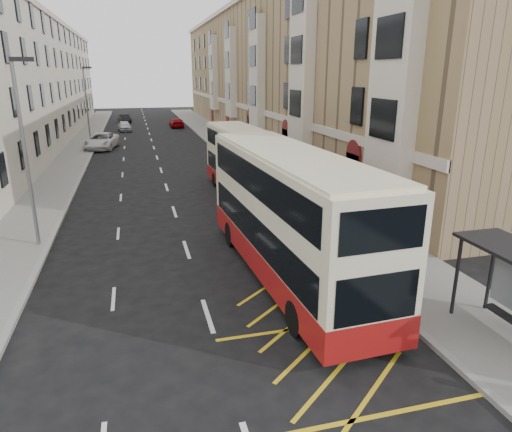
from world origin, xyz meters
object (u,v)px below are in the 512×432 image
object	(u,v)px
pedestrian_far	(406,264)
car_silver	(124,126)
double_decker_rear	(244,163)
car_red	(176,123)
street_lamp_near	(25,145)
white_van	(102,141)
car_dark	(124,119)
street_lamp_far	(87,102)
double_decker_front	(289,216)

from	to	relation	value
pedestrian_far	car_silver	world-z (taller)	pedestrian_far
double_decker_rear	car_red	bearing A→B (deg)	87.39
street_lamp_near	white_van	bearing A→B (deg)	87.69
double_decker_rear	car_dark	world-z (taller)	double_decker_rear
street_lamp_far	pedestrian_far	xyz separation A→B (m)	(13.45, -38.08, -3.58)
street_lamp_near	car_red	xyz separation A→B (m)	(10.47, 46.40, -3.98)
street_lamp_far	car_silver	distance (m)	14.63
double_decker_front	white_van	size ratio (longest dim) A/B	2.09
car_red	street_lamp_near	bearing A→B (deg)	77.48
white_van	double_decker_front	bearing A→B (deg)	-65.41
street_lamp_far	car_dark	world-z (taller)	street_lamp_far
street_lamp_near	car_silver	size ratio (longest dim) A/B	2.00
street_lamp_near	double_decker_front	bearing A→B (deg)	-30.75
car_silver	pedestrian_far	bearing A→B (deg)	-85.88
double_decker_front	car_red	size ratio (longest dim) A/B	2.71
pedestrian_far	white_van	xyz separation A→B (m)	(-12.30, 36.65, -0.24)
street_lamp_far	double_decker_rear	world-z (taller)	street_lamp_far
street_lamp_far	car_red	bearing A→B (deg)	57.45
white_van	car_silver	distance (m)	15.28
pedestrian_far	car_red	bearing A→B (deg)	-54.69
double_decker_front	car_dark	size ratio (longest dim) A/B	3.11
car_red	double_decker_rear	bearing A→B (deg)	90.89
double_decker_front	car_red	bearing A→B (deg)	86.62
double_decker_front	car_red	xyz separation A→B (m)	(0.66, 52.24, -1.82)
street_lamp_far	white_van	world-z (taller)	street_lamp_far
pedestrian_far	car_red	size ratio (longest dim) A/B	0.40
street_lamp_far	car_red	size ratio (longest dim) A/B	1.77
white_van	car_red	size ratio (longest dim) A/B	1.30
street_lamp_near	car_silver	bearing A→B (deg)	85.74
street_lamp_near	car_red	world-z (taller)	street_lamp_near
double_decker_front	double_decker_rear	world-z (taller)	double_decker_front
street_lamp_far	car_silver	size ratio (longest dim) A/B	2.00
street_lamp_near	double_decker_front	xyz separation A→B (m)	(9.81, -5.84, -2.16)
pedestrian_far	car_red	distance (m)	54.57
white_van	car_dark	bearing A→B (deg)	96.24
street_lamp_far	double_decker_rear	xyz separation A→B (m)	(10.96, -23.86, -2.47)
car_dark	car_red	size ratio (longest dim) A/B	0.87
street_lamp_near	car_red	bearing A→B (deg)	77.29
double_decker_rear	car_dark	xyz separation A→B (m)	(-7.85, 48.97, -1.51)
pedestrian_far	car_silver	xyz separation A→B (m)	(-10.19, 51.79, -0.38)
white_van	pedestrian_far	bearing A→B (deg)	-60.99
double_decker_rear	white_van	bearing A→B (deg)	110.32
car_dark	street_lamp_near	bearing A→B (deg)	-107.09
car_silver	car_dark	distance (m)	11.41
white_van	car_silver	bearing A→B (deg)	92.55
street_lamp_near	double_decker_rear	bearing A→B (deg)	29.29
double_decker_front	car_red	world-z (taller)	double_decker_front
car_silver	white_van	bearing A→B (deg)	-104.93
double_decker_front	double_decker_rear	distance (m)	12.04
street_lamp_near	car_dark	distance (m)	55.34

